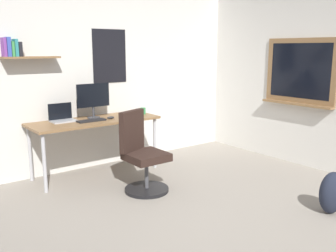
% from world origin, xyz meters
% --- Properties ---
extents(ground_plane, '(5.20, 5.20, 0.00)m').
position_xyz_m(ground_plane, '(0.00, 0.00, 0.00)').
color(ground_plane, gray).
rests_on(ground_plane, ground).
extents(wall_back, '(5.00, 0.30, 2.60)m').
position_xyz_m(wall_back, '(-0.01, 2.45, 1.30)').
color(wall_back, silver).
rests_on(wall_back, ground).
extents(desk, '(1.69, 0.63, 0.74)m').
position_xyz_m(desk, '(-0.15, 2.06, 0.67)').
color(desk, olive).
rests_on(desk, ground).
extents(office_chair, '(0.53, 0.55, 0.95)m').
position_xyz_m(office_chair, '(0.00, 1.17, 0.41)').
color(office_chair, black).
rests_on(office_chair, ground).
extents(laptop, '(0.31, 0.21, 0.23)m').
position_xyz_m(laptop, '(-0.53, 2.20, 0.80)').
color(laptop, '#ADAFB5').
rests_on(laptop, desk).
extents(monitor_primary, '(0.46, 0.17, 0.46)m').
position_xyz_m(monitor_primary, '(-0.11, 2.16, 1.01)').
color(monitor_primary, '#38383D').
rests_on(monitor_primary, desk).
extents(keyboard, '(0.37, 0.13, 0.02)m').
position_xyz_m(keyboard, '(-0.23, 1.98, 0.75)').
color(keyboard, black).
rests_on(keyboard, desk).
extents(computer_mouse, '(0.10, 0.06, 0.03)m').
position_xyz_m(computer_mouse, '(0.05, 1.98, 0.76)').
color(computer_mouse, '#262628').
rests_on(computer_mouse, desk).
extents(coffee_mug, '(0.08, 0.08, 0.09)m').
position_xyz_m(coffee_mug, '(0.59, 2.03, 0.79)').
color(coffee_mug, '#338C4C').
rests_on(coffee_mug, desk).
extents(backpack, '(0.32, 0.22, 0.44)m').
position_xyz_m(backpack, '(1.18, -0.53, 0.22)').
color(backpack, '#1E2333').
rests_on(backpack, ground).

